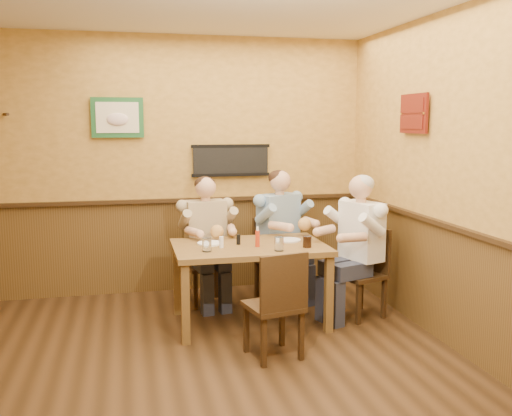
% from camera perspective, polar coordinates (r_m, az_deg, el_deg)
% --- Properties ---
extents(room, '(5.02, 5.03, 2.81)m').
position_cam_1_polar(room, '(3.97, -9.06, 5.79)').
color(room, black).
rests_on(room, ground).
extents(dining_table, '(1.40, 0.90, 0.75)m').
position_cam_1_polar(dining_table, '(5.30, -0.65, -4.67)').
color(dining_table, brown).
rests_on(dining_table, ground).
extents(chair_back_left, '(0.44, 0.44, 0.84)m').
position_cam_1_polar(chair_back_left, '(5.95, -5.04, -5.61)').
color(chair_back_left, '#392612').
rests_on(chair_back_left, ground).
extents(chair_back_right, '(0.53, 0.53, 0.87)m').
position_cam_1_polar(chair_back_right, '(6.09, 2.23, -5.08)').
color(chair_back_right, '#392612').
rests_on(chair_back_right, ground).
extents(chair_right_end, '(0.51, 0.51, 0.87)m').
position_cam_1_polar(chair_right_end, '(5.61, 10.40, -6.41)').
color(chair_right_end, '#392612').
rests_on(chair_right_end, ground).
extents(chair_near_side, '(0.48, 0.48, 0.88)m').
position_cam_1_polar(chair_near_side, '(4.61, 1.75, -9.52)').
color(chair_near_side, '#392612').
rests_on(chair_near_side, ground).
extents(diner_tan_shirt, '(0.62, 0.62, 1.19)m').
position_cam_1_polar(diner_tan_shirt, '(5.91, -5.06, -3.92)').
color(diner_tan_shirt, tan).
rests_on(diner_tan_shirt, ground).
extents(diner_blue_polo, '(0.75, 0.75, 1.24)m').
position_cam_1_polar(diner_blue_polo, '(6.05, 2.24, -3.37)').
color(diner_blue_polo, '#7B9AB8').
rests_on(diner_blue_polo, ground).
extents(diner_white_elder, '(0.73, 0.73, 1.24)m').
position_cam_1_polar(diner_white_elder, '(5.57, 10.45, -4.56)').
color(diner_white_elder, white).
rests_on(diner_white_elder, ground).
extents(water_glass_left, '(0.11, 0.11, 0.12)m').
position_cam_1_polar(water_glass_left, '(5.01, -4.94, -3.67)').
color(water_glass_left, white).
rests_on(water_glass_left, dining_table).
extents(water_glass_mid, '(0.11, 0.11, 0.12)m').
position_cam_1_polar(water_glass_mid, '(5.02, 2.32, -3.62)').
color(water_glass_mid, white).
rests_on(water_glass_mid, dining_table).
extents(cola_tumbler, '(0.10, 0.10, 0.10)m').
position_cam_1_polar(cola_tumbler, '(5.18, 5.14, -3.38)').
color(cola_tumbler, black).
rests_on(cola_tumbler, dining_table).
extents(hot_sauce_bottle, '(0.05, 0.05, 0.17)m').
position_cam_1_polar(hot_sauce_bottle, '(5.18, 0.15, -2.99)').
color(hot_sauce_bottle, red).
rests_on(hot_sauce_bottle, dining_table).
extents(salt_shaker, '(0.05, 0.05, 0.10)m').
position_cam_1_polar(salt_shaker, '(5.16, -3.49, -3.43)').
color(salt_shaker, white).
rests_on(salt_shaker, dining_table).
extents(pepper_shaker, '(0.05, 0.05, 0.09)m').
position_cam_1_polar(pepper_shaker, '(5.28, -1.77, -3.18)').
color(pepper_shaker, black).
rests_on(pepper_shaker, dining_table).
extents(plate_far_left, '(0.29, 0.29, 0.02)m').
position_cam_1_polar(plate_far_left, '(5.32, -4.62, -3.53)').
color(plate_far_left, white).
rests_on(plate_far_left, dining_table).
extents(plate_far_right, '(0.25, 0.25, 0.02)m').
position_cam_1_polar(plate_far_right, '(5.46, 3.29, -3.21)').
color(plate_far_right, silver).
rests_on(plate_far_right, dining_table).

